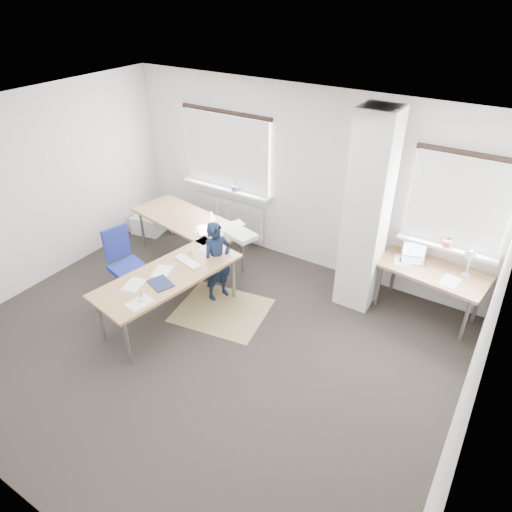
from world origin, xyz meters
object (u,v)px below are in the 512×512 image
Objects in this scene: desk_side at (433,273)px; person at (217,262)px; desk_main at (183,247)px; task_chair at (128,276)px.

desk_side is 2.93m from person.
desk_main is 0.59m from person.
person is (1.19, 0.63, 0.32)m from task_chair.
task_chair is (-3.86, -1.84, -0.40)m from desk_side.
task_chair is 0.85× the size of person.
desk_side reaches higher than task_chair.
desk_main is 0.93m from task_chair.
desk_main is at bearing -150.83° from desk_side.
task_chair is at bearing 138.53° from person.
desk_side is (3.24, 1.27, -0.01)m from desk_main.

